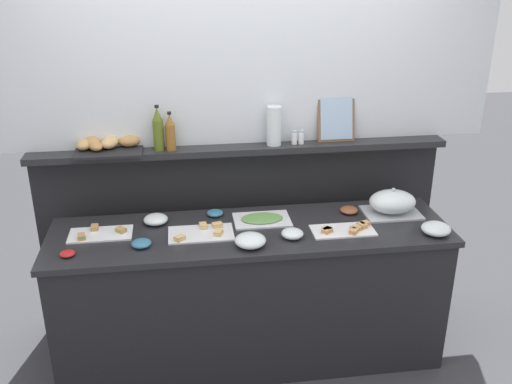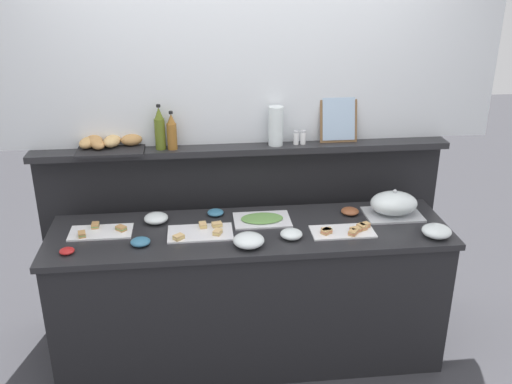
% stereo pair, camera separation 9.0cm
% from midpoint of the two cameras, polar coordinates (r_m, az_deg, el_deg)
% --- Properties ---
extents(ground_plane, '(12.00, 12.00, 0.00)m').
position_cam_midpoint_polar(ground_plane, '(4.30, -2.15, -10.73)').
color(ground_plane, '#38383D').
extents(buffet_counter, '(2.31, 0.63, 0.88)m').
position_cam_midpoint_polar(buffet_counter, '(3.55, -1.24, -10.10)').
color(buffet_counter, black).
rests_on(buffet_counter, ground_plane).
extents(back_ledge_unit, '(2.60, 0.22, 1.25)m').
position_cam_midpoint_polar(back_ledge_unit, '(3.87, -2.13, -3.48)').
color(back_ledge_unit, black).
rests_on(back_ledge_unit, ground_plane).
extents(upper_wall_panel, '(3.20, 0.08, 1.35)m').
position_cam_midpoint_polar(upper_wall_panel, '(3.52, -2.48, 15.51)').
color(upper_wall_panel, silver).
rests_on(upper_wall_panel, back_ledge_unit).
extents(sandwich_platter_side, '(0.36, 0.18, 0.04)m').
position_cam_midpoint_polar(sandwich_platter_side, '(3.34, 8.00, -3.71)').
color(sandwich_platter_side, white).
rests_on(sandwich_platter_side, buffet_counter).
extents(sandwich_platter_rear, '(0.35, 0.19, 0.04)m').
position_cam_midpoint_polar(sandwich_platter_rear, '(3.40, -15.84, -3.97)').
color(sandwich_platter_rear, white).
rests_on(sandwich_platter_rear, buffet_counter).
extents(sandwich_platter_front, '(0.37, 0.22, 0.04)m').
position_cam_midpoint_polar(sandwich_platter_front, '(3.30, -6.14, -4.04)').
color(sandwich_platter_front, silver).
rests_on(sandwich_platter_front, buffet_counter).
extents(cold_cuts_platter, '(0.34, 0.23, 0.02)m').
position_cam_midpoint_polar(cold_cuts_platter, '(3.44, -0.16, -2.71)').
color(cold_cuts_platter, silver).
rests_on(cold_cuts_platter, buffet_counter).
extents(serving_cloche, '(0.34, 0.24, 0.17)m').
position_cam_midpoint_polar(serving_cloche, '(3.59, 12.61, -1.04)').
color(serving_cloche, '#B7BABF').
rests_on(serving_cloche, buffet_counter).
extents(glass_bowl_large, '(0.14, 0.14, 0.06)m').
position_cam_midpoint_polar(glass_bowl_large, '(3.45, -10.60, -2.71)').
color(glass_bowl_large, silver).
rests_on(glass_bowl_large, buffet_counter).
extents(glass_bowl_medium, '(0.17, 0.17, 0.07)m').
position_cam_midpoint_polar(glass_bowl_medium, '(3.15, -1.38, -4.86)').
color(glass_bowl_medium, silver).
rests_on(glass_bowl_medium, buffet_counter).
extents(glass_bowl_small, '(0.17, 0.17, 0.07)m').
position_cam_midpoint_polar(glass_bowl_small, '(3.42, 16.62, -3.54)').
color(glass_bowl_small, silver).
rests_on(glass_bowl_small, buffet_counter).
extents(glass_bowl_extra, '(0.13, 0.13, 0.05)m').
position_cam_midpoint_polar(glass_bowl_extra, '(3.24, 2.81, -4.16)').
color(glass_bowl_extra, silver).
rests_on(glass_bowl_extra, buffet_counter).
extents(condiment_bowl_cream, '(0.11, 0.11, 0.04)m').
position_cam_midpoint_polar(condiment_bowl_cream, '(3.21, -12.03, -4.99)').
color(condiment_bowl_cream, teal).
rests_on(condiment_bowl_cream, buffet_counter).
extents(condiment_bowl_red, '(0.11, 0.11, 0.04)m').
position_cam_midpoint_polar(condiment_bowl_red, '(3.57, 8.46, -1.78)').
color(condiment_bowl_red, brown).
rests_on(condiment_bowl_red, buffet_counter).
extents(condiment_bowl_dark, '(0.10, 0.10, 0.03)m').
position_cam_midpoint_polar(condiment_bowl_dark, '(3.51, -4.80, -2.08)').
color(condiment_bowl_dark, teal).
rests_on(condiment_bowl_dark, buffet_counter).
extents(condiment_bowl_teal, '(0.08, 0.08, 0.03)m').
position_cam_midpoint_polar(condiment_bowl_teal, '(3.23, -18.87, -5.78)').
color(condiment_bowl_teal, red).
rests_on(condiment_bowl_teal, buffet_counter).
extents(olive_oil_bottle, '(0.06, 0.06, 0.28)m').
position_cam_midpoint_polar(olive_oil_bottle, '(3.53, -10.36, 6.03)').
color(olive_oil_bottle, '#56661E').
rests_on(olive_oil_bottle, back_ledge_unit).
extents(vinegar_bottle_amber, '(0.06, 0.06, 0.24)m').
position_cam_midpoint_polar(vinegar_bottle_amber, '(3.52, -9.18, 5.76)').
color(vinegar_bottle_amber, '#8E5B23').
rests_on(vinegar_bottle_amber, back_ledge_unit).
extents(salt_shaker, '(0.03, 0.03, 0.09)m').
position_cam_midpoint_polar(salt_shaker, '(3.61, 3.10, 5.41)').
color(salt_shaker, white).
rests_on(salt_shaker, back_ledge_unit).
extents(pepper_shaker, '(0.03, 0.03, 0.09)m').
position_cam_midpoint_polar(pepper_shaker, '(3.62, 3.78, 5.43)').
color(pepper_shaker, white).
rests_on(pepper_shaker, back_ledge_unit).
extents(bread_basket, '(0.40, 0.27, 0.08)m').
position_cam_midpoint_polar(bread_basket, '(3.61, -15.41, 4.49)').
color(bread_basket, black).
rests_on(bread_basket, back_ledge_unit).
extents(framed_picture, '(0.24, 0.08, 0.29)m').
position_cam_midpoint_polar(framed_picture, '(3.68, 7.23, 7.23)').
color(framed_picture, brown).
rests_on(framed_picture, back_ledge_unit).
extents(water_carafe, '(0.09, 0.09, 0.24)m').
position_cam_midpoint_polar(water_carafe, '(3.57, 1.08, 6.54)').
color(water_carafe, silver).
rests_on(water_carafe, back_ledge_unit).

